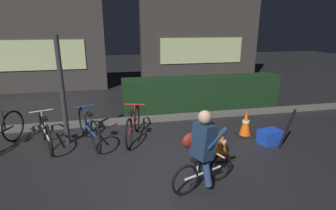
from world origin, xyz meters
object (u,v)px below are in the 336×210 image
object	(u,v)px
traffic_cone_near	(222,144)
parked_bike_center_right	(133,125)
traffic_cone_far	(246,124)
parked_bike_center_left	(89,128)
street_post	(62,92)
closed_umbrella	(287,129)
cyclist	(202,150)
blue_crate	(270,137)
parked_bike_left_mid	(45,132)

from	to	relation	value
traffic_cone_near	parked_bike_center_right	bearing A→B (deg)	141.07
parked_bike_center_right	traffic_cone_far	xyz separation A→B (m)	(2.50, -0.36, -0.05)
parked_bike_center_left	parked_bike_center_right	xyz separation A→B (m)	(0.94, 0.03, -0.01)
street_post	closed_umbrella	bearing A→B (deg)	-14.64
street_post	traffic_cone_far	xyz separation A→B (m)	(3.89, -0.42, -0.84)
parked_bike_center_right	cyclist	xyz separation A→B (m)	(0.86, -2.05, 0.29)
street_post	parked_bike_center_right	xyz separation A→B (m)	(1.39, -0.06, -0.79)
traffic_cone_far	street_post	bearing A→B (deg)	173.91
traffic_cone_near	traffic_cone_far	xyz separation A→B (m)	(0.96, 0.88, 0.01)
parked_bike_center_left	closed_umbrella	world-z (taller)	closed_umbrella
parked_bike_center_right	traffic_cone_near	bearing A→B (deg)	-113.77
blue_crate	closed_umbrella	size ratio (longest dim) A/B	0.52
parked_bike_center_right	closed_umbrella	size ratio (longest dim) A/B	1.82
parked_bike_center_right	parked_bike_left_mid	bearing A→B (deg)	105.45
blue_crate	closed_umbrella	xyz separation A→B (m)	(0.20, -0.25, 0.26)
street_post	parked_bike_center_right	size ratio (longest dim) A/B	1.46
blue_crate	traffic_cone_far	bearing A→B (deg)	122.60
parked_bike_left_mid	parked_bike_center_right	world-z (taller)	parked_bike_center_right
parked_bike_center_right	blue_crate	world-z (taller)	parked_bike_center_right
traffic_cone_near	parked_bike_left_mid	bearing A→B (deg)	159.68
street_post	traffic_cone_far	distance (m)	4.00
blue_crate	cyclist	world-z (taller)	cyclist
parked_bike_left_mid	traffic_cone_far	world-z (taller)	parked_bike_left_mid
street_post	parked_bike_left_mid	xyz separation A→B (m)	(-0.40, -0.07, -0.80)
street_post	traffic_cone_near	world-z (taller)	street_post
cyclist	traffic_cone_near	bearing A→B (deg)	28.49
traffic_cone_far	cyclist	distance (m)	2.38
street_post	blue_crate	world-z (taller)	street_post
parked_bike_center_left	cyclist	xyz separation A→B (m)	(1.79, -2.01, 0.28)
parked_bike_center_right	cyclist	world-z (taller)	cyclist
traffic_cone_near	cyclist	world-z (taller)	cyclist
parked_bike_center_left	closed_umbrella	distance (m)	4.09
traffic_cone_near	street_post	bearing A→B (deg)	156.06
cyclist	closed_umbrella	size ratio (longest dim) A/B	1.47
traffic_cone_far	blue_crate	world-z (taller)	traffic_cone_far
traffic_cone_near	cyclist	xyz separation A→B (m)	(-0.68, -0.81, 0.35)
blue_crate	cyclist	xyz separation A→B (m)	(-1.95, -1.21, 0.48)
parked_bike_left_mid	cyclist	size ratio (longest dim) A/B	1.18
street_post	traffic_cone_near	size ratio (longest dim) A/B	3.86
parked_bike_left_mid	parked_bike_center_left	distance (m)	0.86
parked_bike_center_right	traffic_cone_near	xyz separation A→B (m)	(1.54, -1.24, -0.05)
parked_bike_left_mid	blue_crate	distance (m)	4.68
cyclist	street_post	bearing A→B (deg)	115.57
parked_bike_left_mid	blue_crate	world-z (taller)	parked_bike_left_mid
street_post	parked_bike_center_right	distance (m)	1.60
parked_bike_center_left	traffic_cone_near	size ratio (longest dim) A/B	2.72
street_post	cyclist	distance (m)	3.12
parked_bike_center_right	traffic_cone_far	size ratio (longest dim) A/B	2.58
street_post	traffic_cone_near	xyz separation A→B (m)	(2.93, -1.30, -0.85)
traffic_cone_far	blue_crate	distance (m)	0.59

